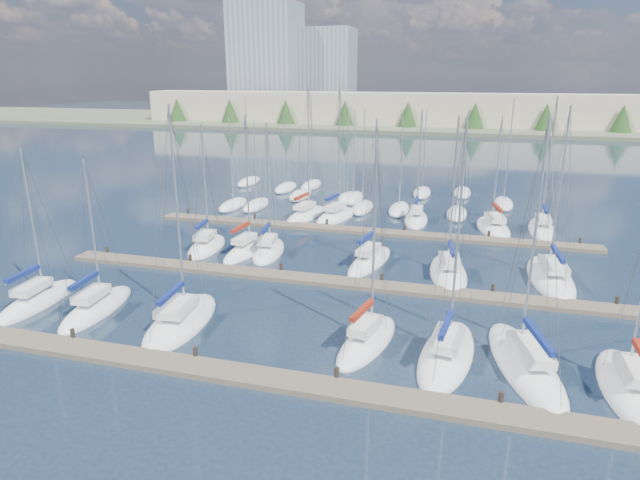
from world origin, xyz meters
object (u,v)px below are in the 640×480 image
(sailboat_h, at_px, (207,246))
(sailboat_f, at_px, (525,364))
(sailboat_o, at_px, (336,216))
(sailboat_k, at_px, (370,261))
(sailboat_i, at_px, (247,250))
(sailboat_l, at_px, (448,273))
(sailboat_n, at_px, (306,215))
(sailboat_r, at_px, (542,229))
(sailboat_j, at_px, (269,251))
(sailboat_e, at_px, (447,354))
(sailboat_a, at_px, (38,301))
(sailboat_g, at_px, (630,387))
(sailboat_d, at_px, (367,341))
(sailboat_c, at_px, (181,321))
(sailboat_m, at_px, (550,277))
(sailboat_p, at_px, (416,219))
(sailboat_q, at_px, (493,228))
(sailboat_b, at_px, (97,308))

(sailboat_h, height_order, sailboat_f, sailboat_f)
(sailboat_o, relative_size, sailboat_k, 1.18)
(sailboat_i, bearing_deg, sailboat_l, 1.33)
(sailboat_n, bearing_deg, sailboat_r, 11.29)
(sailboat_j, relative_size, sailboat_r, 0.86)
(sailboat_h, bearing_deg, sailboat_e, -40.64)
(sailboat_f, relative_size, sailboat_a, 1.23)
(sailboat_k, relative_size, sailboat_g, 0.94)
(sailboat_f, height_order, sailboat_d, sailboat_f)
(sailboat_r, xyz_separation_m, sailboat_a, (-35.47, -28.46, -0.01))
(sailboat_c, xyz_separation_m, sailboat_o, (3.11, 28.00, 0.01))
(sailboat_d, bearing_deg, sailboat_m, 61.73)
(sailboat_d, bearing_deg, sailboat_j, 140.79)
(sailboat_a, xyz_separation_m, sailboat_p, (22.87, 28.84, 0.01))
(sailboat_k, height_order, sailboat_f, sailboat_f)
(sailboat_e, relative_size, sailboat_n, 0.92)
(sailboat_g, bearing_deg, sailboat_o, 127.94)
(sailboat_q, height_order, sailboat_n, sailboat_n)
(sailboat_q, xyz_separation_m, sailboat_n, (-19.85, -0.32, 0.02))
(sailboat_j, bearing_deg, sailboat_o, 69.28)
(sailboat_c, height_order, sailboat_g, sailboat_c)
(sailboat_k, relative_size, sailboat_n, 0.84)
(sailboat_l, bearing_deg, sailboat_j, 168.17)
(sailboat_c, relative_size, sailboat_h, 1.21)
(sailboat_k, relative_size, sailboat_d, 1.04)
(sailboat_d, distance_m, sailboat_b, 18.29)
(sailboat_r, xyz_separation_m, sailboat_p, (-12.60, 0.37, -0.00))
(sailboat_f, bearing_deg, sailboat_m, 64.44)
(sailboat_c, xyz_separation_m, sailboat_f, (20.55, 0.26, -0.00))
(sailboat_o, distance_m, sailboat_p, 8.70)
(sailboat_d, bearing_deg, sailboat_k, 111.47)
(sailboat_o, bearing_deg, sailboat_c, -85.77)
(sailboat_n, height_order, sailboat_p, sailboat_n)
(sailboat_h, relative_size, sailboat_d, 0.98)
(sailboat_q, bearing_deg, sailboat_c, -135.54)
(sailboat_l, bearing_deg, sailboat_k, 164.12)
(sailboat_r, bearing_deg, sailboat_k, -134.88)
(sailboat_d, relative_size, sailboat_a, 1.06)
(sailboat_m, distance_m, sailboat_e, 15.97)
(sailboat_f, xyz_separation_m, sailboat_n, (-20.75, 27.33, 0.02))
(sailboat_j, relative_size, sailboat_i, 0.95)
(sailboat_m, distance_m, sailboat_p, 18.66)
(sailboat_b, bearing_deg, sailboat_e, -5.31)
(sailboat_q, xyz_separation_m, sailboat_d, (-7.79, -27.37, 0.02))
(sailboat_j, height_order, sailboat_o, sailboat_o)
(sailboat_o, xyz_separation_m, sailboat_e, (13.33, -27.78, -0.01))
(sailboat_h, relative_size, sailboat_q, 0.98)
(sailboat_l, bearing_deg, sailboat_p, 97.60)
(sailboat_g, distance_m, sailboat_a, 36.56)
(sailboat_e, bearing_deg, sailboat_b, -173.11)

